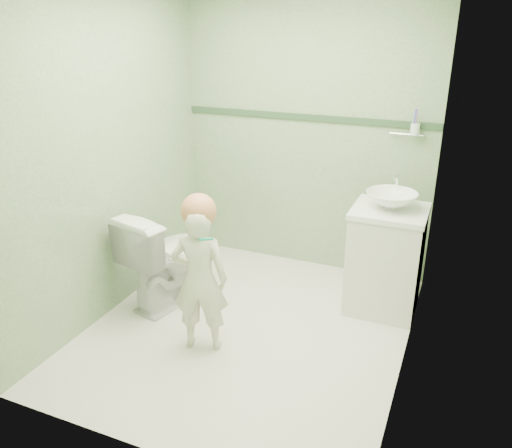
% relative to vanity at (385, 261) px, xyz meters
% --- Properties ---
extents(ground, '(2.50, 2.50, 0.00)m').
position_rel_vanity_xyz_m(ground, '(-0.84, -0.70, -0.40)').
color(ground, white).
rests_on(ground, ground).
extents(room_shell, '(2.50, 2.54, 2.40)m').
position_rel_vanity_xyz_m(room_shell, '(-0.84, -0.70, 0.80)').
color(room_shell, '#7CA575').
rests_on(room_shell, ground).
extents(trim_stripe, '(2.20, 0.02, 0.05)m').
position_rel_vanity_xyz_m(trim_stripe, '(-0.84, 0.54, 0.95)').
color(trim_stripe, '#2F4C30').
rests_on(trim_stripe, room_shell).
extents(vanity, '(0.52, 0.50, 0.80)m').
position_rel_vanity_xyz_m(vanity, '(0.00, 0.00, 0.00)').
color(vanity, silver).
rests_on(vanity, ground).
extents(counter, '(0.54, 0.52, 0.04)m').
position_rel_vanity_xyz_m(counter, '(0.00, 0.00, 0.41)').
color(counter, white).
rests_on(counter, vanity).
extents(basin, '(0.37, 0.37, 0.13)m').
position_rel_vanity_xyz_m(basin, '(0.00, 0.00, 0.49)').
color(basin, white).
rests_on(basin, counter).
extents(faucet, '(0.03, 0.13, 0.18)m').
position_rel_vanity_xyz_m(faucet, '(0.00, 0.19, 0.57)').
color(faucet, silver).
rests_on(faucet, counter).
extents(cup_holder, '(0.26, 0.07, 0.21)m').
position_rel_vanity_xyz_m(cup_holder, '(0.05, 0.48, 0.93)').
color(cup_holder, silver).
rests_on(cup_holder, room_shell).
extents(toilet, '(0.61, 0.85, 0.79)m').
position_rel_vanity_xyz_m(toilet, '(-1.58, -0.55, -0.01)').
color(toilet, white).
rests_on(toilet, ground).
extents(toddler, '(0.43, 0.35, 1.03)m').
position_rel_vanity_xyz_m(toddler, '(-1.05, -1.00, 0.11)').
color(toddler, silver).
rests_on(toddler, ground).
extents(hair_cap, '(0.23, 0.23, 0.23)m').
position_rel_vanity_xyz_m(hair_cap, '(-1.05, -0.98, 0.59)').
color(hair_cap, '#C57A53').
rests_on(hair_cap, toddler).
extents(teal_toothbrush, '(0.10, 0.14, 0.08)m').
position_rel_vanity_xyz_m(teal_toothbrush, '(-0.95, -1.10, 0.47)').
color(teal_toothbrush, '#119775').
rests_on(teal_toothbrush, toddler).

